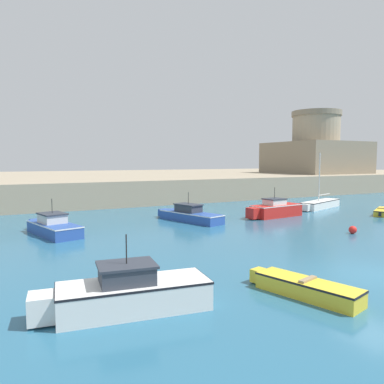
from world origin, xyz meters
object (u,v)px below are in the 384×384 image
Objects in this scene: sailboat_white_3 at (320,204)px; motorboat_white_4 at (129,293)px; fortress at (315,151)px; motorboat_red_6 at (275,209)px; dinghy_yellow_2 at (383,211)px; motorboat_blue_5 at (53,227)px; mooring_buoy at (353,230)px; dinghy_yellow_1 at (305,287)px; motorboat_blue_0 at (189,215)px.

sailboat_white_3 is 28.67m from motorboat_white_4.
fortress reaches higher than sailboat_white_3.
fortress is (25.35, 20.75, 5.43)m from motorboat_red_6.
sailboat_white_3 is at bearing 106.84° from dinghy_yellow_2.
mooring_buoy is (16.94, -8.36, -0.25)m from motorboat_blue_5.
motorboat_blue_5 is 11.40× the size of mooring_buoy.
motorboat_blue_5 is at bearing 172.06° from dinghy_yellow_2.
motorboat_blue_5 reaches higher than dinghy_yellow_1.
motorboat_white_4 is 54.21m from fortress.
fortress reaches higher than motorboat_blue_0.
motorboat_blue_0 is at bearing -175.81° from sailboat_white_3.
dinghy_yellow_1 is 0.63× the size of sailboat_white_3.
motorboat_white_4 reaches higher than dinghy_yellow_1.
sailboat_white_3 is (14.74, 1.08, -0.07)m from motorboat_blue_0.
dinghy_yellow_1 is 1.02× the size of dinghy_yellow_2.
motorboat_blue_5 is at bearing 178.32° from motorboat_red_6.
sailboat_white_3 is 13.14× the size of mooring_buoy.
motorboat_blue_5 is 18.89m from mooring_buoy.
motorboat_red_6 is 33.21m from fortress.
fortress is at bearing 44.40° from dinghy_yellow_1.
motorboat_blue_0 is at bearing 77.25° from dinghy_yellow_1.
motorboat_red_6 reaches higher than motorboat_blue_5.
motorboat_white_4 is 21.18m from motorboat_red_6.
motorboat_white_4 is 13.68m from motorboat_blue_5.
motorboat_blue_0 is 7.34m from motorboat_red_6.
dinghy_yellow_1 is 0.76× the size of motorboat_white_4.
motorboat_white_4 is (-24.10, -15.52, 0.17)m from sailboat_white_3.
motorboat_white_4 is 17.21m from mooring_buoy.
motorboat_blue_5 is (-9.93, -0.77, 0.02)m from motorboat_blue_0.
mooring_buoy is at bearing -131.80° from fortress.
dinghy_yellow_2 is at bearing -73.16° from sailboat_white_3.
dinghy_yellow_2 is at bearing 29.91° from dinghy_yellow_1.
mooring_buoy is 38.80m from fortress.
mooring_buoy is 0.04× the size of fortress.
fortress is at bearing 25.47° from motorboat_blue_5.
motorboat_white_4 is at bearing -122.96° from motorboat_blue_0.
motorboat_blue_5 is at bearing -175.55° from motorboat_blue_0.
motorboat_red_6 is at bearing 53.58° from dinghy_yellow_1.
motorboat_blue_0 is 17.21m from motorboat_white_4.
mooring_buoy is at bearing -127.15° from sailboat_white_3.
dinghy_yellow_1 is at bearing -137.12° from sailboat_white_3.
fortress is (25.57, 28.60, 5.79)m from mooring_buoy.
motorboat_blue_5 is (-6.32, 15.19, 0.19)m from dinghy_yellow_1.
dinghy_yellow_2 is 26.60m from motorboat_blue_5.
motorboat_blue_0 is at bearing 4.45° from motorboat_blue_5.
motorboat_white_4 is (-25.78, -10.00, 0.31)m from dinghy_yellow_2.
sailboat_white_3 is 1.15× the size of motorboat_blue_5.
fortress reaches higher than dinghy_yellow_2.
motorboat_white_4 is 11.02× the size of mooring_buoy.
sailboat_white_3 reaches higher than motorboat_white_4.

